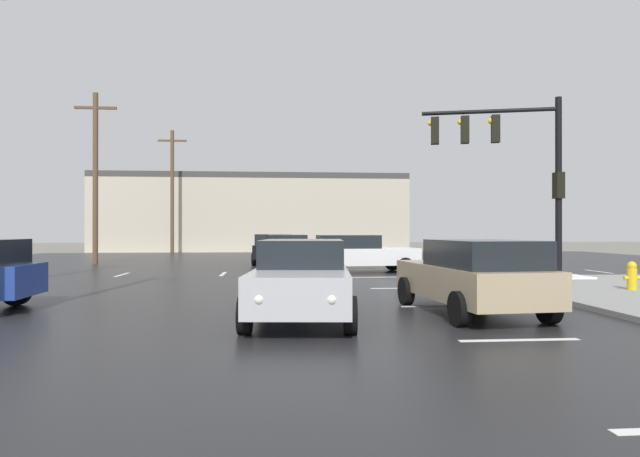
{
  "coord_description": "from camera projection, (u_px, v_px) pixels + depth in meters",
  "views": [
    {
      "loc": [
        -3.97,
        -22.6,
        1.8
      ],
      "look_at": [
        -1.32,
        8.51,
        1.9
      ],
      "focal_mm": 30.9,
      "sensor_mm": 36.0,
      "label": 1
    }
  ],
  "objects": [
    {
      "name": "sedan_navy",
      "position": [
        285.0,
        251.0,
        25.17
      ],
      "size": [
        2.21,
        4.61,
        1.58
      ],
      "rotation": [
        0.0,
        0.0,
        1.62
      ],
      "color": "#141E47",
      "rests_on": "road_asphalt"
    },
    {
      "name": "snow_strip_curbside",
      "position": [
        530.0,
        277.0,
        19.28
      ],
      "size": [
        4.0,
        1.6,
        0.06
      ],
      "primitive_type": "cube",
      "color": "white",
      "rests_on": "sidewalk_corner"
    },
    {
      "name": "sedan_tan",
      "position": [
        473.0,
        275.0,
        11.63
      ],
      "size": [
        2.32,
        4.65,
        1.58
      ],
      "rotation": [
        0.0,
        0.0,
        1.65
      ],
      "color": "tan",
      "rests_on": "road_asphalt"
    },
    {
      "name": "ground_plane",
      "position": [
        369.0,
        274.0,
        22.84
      ],
      "size": [
        120.0,
        120.0,
        0.0
      ],
      "primitive_type": "plane",
      "color": "slate"
    },
    {
      "name": "fire_hydrant",
      "position": [
        632.0,
        275.0,
        15.36
      ],
      "size": [
        0.48,
        0.26,
        0.79
      ],
      "color": "gold",
      "rests_on": "sidewalk_corner"
    },
    {
      "name": "utility_pole_far",
      "position": [
        95.0,
        174.0,
        29.46
      ],
      "size": [
        2.2,
        0.28,
        9.17
      ],
      "color": "brown",
      "rests_on": "ground_plane"
    },
    {
      "name": "sedan_black",
      "position": [
        275.0,
        248.0,
        29.13
      ],
      "size": [
        2.43,
        4.68,
        1.58
      ],
      "rotation": [
        0.0,
        0.0,
        1.46
      ],
      "color": "black",
      "rests_on": "road_asphalt"
    },
    {
      "name": "road_asphalt",
      "position": [
        369.0,
        273.0,
        22.85
      ],
      "size": [
        44.0,
        44.0,
        0.02
      ],
      "primitive_type": "cube",
      "color": "#232326",
      "rests_on": "ground_plane"
    },
    {
      "name": "utility_pole_distant",
      "position": [
        172.0,
        189.0,
        42.9
      ],
      "size": [
        2.2,
        0.28,
        9.6
      ],
      "color": "brown",
      "rests_on": "ground_plane"
    },
    {
      "name": "strip_building_background",
      "position": [
        253.0,
        213.0,
        49.39
      ],
      "size": [
        26.66,
        8.0,
        6.65
      ],
      "color": "#BCB29E",
      "rests_on": "ground_plane"
    },
    {
      "name": "traffic_signal_mast",
      "position": [
        513.0,
        155.0,
        19.13
      ],
      "size": [
        4.61,
        1.48,
        6.23
      ],
      "rotation": [
        0.0,
        0.0,
        2.88
      ],
      "color": "black",
      "rests_on": "sidewalk_corner"
    },
    {
      "name": "sedan_white",
      "position": [
        360.0,
        253.0,
        23.18
      ],
      "size": [
        4.64,
        2.31,
        1.58
      ],
      "rotation": [
        0.0,
        0.0,
        0.08
      ],
      "color": "white",
      "rests_on": "road_asphalt"
    },
    {
      "name": "sedan_silver",
      "position": [
        302.0,
        277.0,
        11.1
      ],
      "size": [
        2.36,
        4.66,
        1.58
      ],
      "rotation": [
        0.0,
        0.0,
        -1.66
      ],
      "color": "#B7BABF",
      "rests_on": "road_asphalt"
    },
    {
      "name": "lane_markings",
      "position": [
        405.0,
        276.0,
        21.58
      ],
      "size": [
        36.15,
        36.15,
        0.01
      ],
      "color": "silver",
      "rests_on": "road_asphalt"
    }
  ]
}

